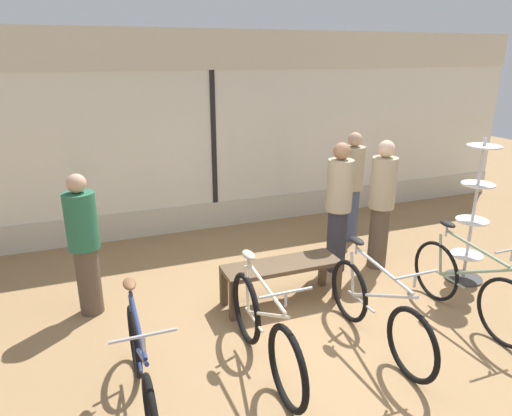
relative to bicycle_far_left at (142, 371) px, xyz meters
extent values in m
plane|color=#99754C|center=(1.75, 0.40, -0.37)|extent=(24.00, 24.00, 0.00)
cube|color=beige|center=(1.75, 3.90, -0.15)|extent=(12.00, 0.08, 0.45)
cube|color=silver|center=(1.75, 3.90, 1.15)|extent=(12.00, 0.04, 2.15)
cube|color=beige|center=(1.75, 3.90, 2.53)|extent=(12.00, 0.08, 0.60)
cube|color=black|center=(1.75, 3.87, 1.15)|extent=(0.08, 0.02, 2.15)
torus|color=black|center=(0.00, 0.49, -0.04)|extent=(0.05, 0.67, 0.67)
cylinder|color=navy|center=(0.00, -0.05, 0.20)|extent=(0.03, 0.95, 0.51)
cylinder|color=navy|center=(0.00, 0.45, 0.20)|extent=(0.03, 0.11, 0.49)
cylinder|color=navy|center=(0.00, -0.02, 0.48)|extent=(0.03, 0.88, 0.10)
cylinder|color=navy|center=(0.00, 0.27, -0.04)|extent=(0.03, 0.46, 0.03)
cylinder|color=#B2B2B7|center=(0.00, 0.41, 0.51)|extent=(0.02, 0.02, 0.14)
ellipsoid|color=brown|center=(0.00, 0.41, 0.59)|extent=(0.11, 0.22, 0.06)
cylinder|color=#B2B2B7|center=(0.00, -0.46, 0.57)|extent=(0.02, 0.02, 0.12)
cylinder|color=#ADADB2|center=(0.00, -0.46, 0.63)|extent=(0.46, 0.02, 0.02)
torus|color=black|center=(1.13, 0.62, 0.00)|extent=(0.06, 0.74, 0.74)
torus|color=black|center=(1.13, -0.39, 0.00)|extent=(0.06, 0.74, 0.74)
cylinder|color=beige|center=(1.13, 0.08, 0.24)|extent=(0.03, 0.94, 0.51)
cylinder|color=beige|center=(1.13, 0.58, 0.24)|extent=(0.03, 0.11, 0.49)
cylinder|color=beige|center=(1.13, 0.11, 0.51)|extent=(0.03, 0.87, 0.10)
cylinder|color=beige|center=(1.13, 0.39, 0.00)|extent=(0.03, 0.45, 0.03)
cylinder|color=#B2B2B7|center=(1.13, 0.54, 0.55)|extent=(0.02, 0.02, 0.14)
ellipsoid|color=#B2A893|center=(1.13, 0.54, 0.63)|extent=(0.11, 0.22, 0.06)
cylinder|color=#B2B2B7|center=(1.13, -0.33, 0.61)|extent=(0.02, 0.02, 0.12)
cylinder|color=#ADADB2|center=(1.13, -0.33, 0.67)|extent=(0.46, 0.02, 0.02)
torus|color=black|center=(2.33, 0.58, -0.02)|extent=(0.05, 0.70, 0.70)
torus|color=black|center=(2.33, -0.47, -0.02)|extent=(0.05, 0.70, 0.70)
cylinder|color=#BCBCC1|center=(2.33, 0.01, 0.22)|extent=(0.03, 0.99, 0.51)
cylinder|color=#BCBCC1|center=(2.33, 0.54, 0.22)|extent=(0.03, 0.11, 0.49)
cylinder|color=#BCBCC1|center=(2.33, 0.04, 0.49)|extent=(0.03, 0.91, 0.10)
cylinder|color=#BCBCC1|center=(2.33, 0.34, -0.02)|extent=(0.03, 0.48, 0.03)
cylinder|color=#B2B2B7|center=(2.33, 0.50, 0.53)|extent=(0.02, 0.02, 0.14)
ellipsoid|color=black|center=(2.33, 0.50, 0.61)|extent=(0.11, 0.22, 0.06)
cylinder|color=#B2B2B7|center=(2.33, -0.41, 0.59)|extent=(0.02, 0.02, 0.12)
cylinder|color=#ADADB2|center=(2.33, -0.41, 0.65)|extent=(0.46, 0.02, 0.02)
torus|color=black|center=(3.55, 0.61, -0.01)|extent=(0.04, 0.72, 0.72)
torus|color=black|center=(3.55, -0.40, -0.01)|extent=(0.04, 0.72, 0.72)
cylinder|color=gray|center=(3.55, 0.07, 0.23)|extent=(0.03, 0.94, 0.51)
cylinder|color=gray|center=(3.55, 0.57, 0.23)|extent=(0.03, 0.11, 0.49)
cylinder|color=gray|center=(3.55, 0.10, 0.50)|extent=(0.03, 0.87, 0.10)
cylinder|color=gray|center=(3.55, 0.38, -0.01)|extent=(0.03, 0.45, 0.03)
cylinder|color=#B2B2B7|center=(3.55, 0.53, 0.54)|extent=(0.02, 0.02, 0.14)
ellipsoid|color=black|center=(3.55, 0.53, 0.62)|extent=(0.11, 0.22, 0.06)
cylinder|color=#B2B2B7|center=(3.55, -0.34, 0.60)|extent=(0.02, 0.02, 0.12)
cylinder|color=#333333|center=(4.28, 0.86, -0.36)|extent=(0.48, 0.48, 0.03)
cylinder|color=silver|center=(4.28, 0.86, 0.57)|extent=(0.04, 0.04, 1.88)
cylinder|color=white|center=(4.28, 0.86, -0.02)|extent=(0.40, 0.40, 0.02)
cylinder|color=white|center=(4.28, 0.86, 0.45)|extent=(0.40, 0.40, 0.02)
cylinder|color=white|center=(4.28, 0.86, 0.93)|extent=(0.40, 0.40, 0.02)
cylinder|color=white|center=(4.28, 0.86, 1.41)|extent=(0.40, 0.40, 0.02)
cube|color=brown|center=(1.78, 1.20, 0.10)|extent=(1.40, 0.44, 0.05)
cube|color=brown|center=(1.12, 1.02, -0.15)|extent=(0.08, 0.08, 0.45)
cube|color=brown|center=(2.44, 1.02, -0.15)|extent=(0.08, 0.08, 0.45)
cube|color=brown|center=(1.12, 1.38, -0.15)|extent=(0.08, 0.08, 0.45)
cube|color=brown|center=(2.44, 1.38, -0.15)|extent=(0.08, 0.08, 0.45)
cylinder|color=brown|center=(-0.35, 1.77, 0.03)|extent=(0.37, 0.37, 0.80)
cylinder|color=#286647|center=(-0.35, 1.77, 0.75)|extent=(0.48, 0.48, 0.63)
sphere|color=tan|center=(-0.35, 1.77, 1.17)|extent=(0.21, 0.21, 0.21)
cylinder|color=#2D2D38|center=(2.83, 1.72, 0.06)|extent=(0.35, 0.35, 0.86)
cylinder|color=tan|center=(2.83, 1.72, 0.83)|extent=(0.45, 0.45, 0.68)
sphere|color=#9E7051|center=(2.83, 1.72, 1.29)|extent=(0.22, 0.22, 0.22)
cylinder|color=#424C6B|center=(3.59, 2.59, 0.05)|extent=(0.35, 0.35, 0.84)
cylinder|color=tan|center=(3.59, 2.59, 0.80)|extent=(0.46, 0.46, 0.66)
sphere|color=tan|center=(3.59, 2.59, 1.24)|extent=(0.22, 0.22, 0.22)
cylinder|color=brown|center=(3.43, 1.60, 0.06)|extent=(0.37, 0.37, 0.87)
cylinder|color=tan|center=(3.43, 1.60, 0.84)|extent=(0.48, 0.48, 0.69)
sphere|color=beige|center=(3.43, 1.60, 1.29)|extent=(0.22, 0.22, 0.22)
camera|label=1|loc=(-0.24, -3.23, 2.45)|focal=32.00mm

